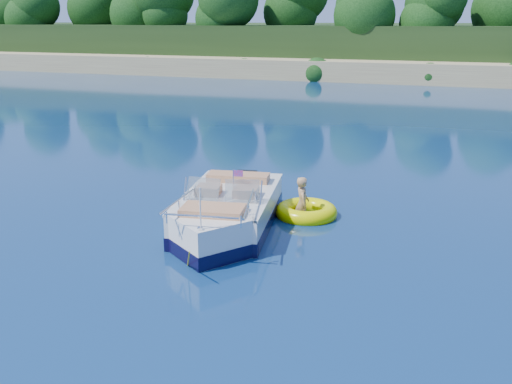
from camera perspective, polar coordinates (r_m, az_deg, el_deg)
ground at (r=9.81m, az=-1.29°, el=-10.07°), size 160.00×160.00×0.00m
shoreline at (r=72.09m, az=17.71°, el=13.30°), size 170.00×59.00×6.00m
treeline at (r=49.29m, az=16.91°, el=17.42°), size 150.00×7.12×8.19m
motorboat at (r=12.47m, az=-3.00°, el=-2.36°), size 2.47×5.29×1.77m
tow_tube at (r=13.50m, az=5.05°, el=-1.99°), size 1.53×1.53×0.39m
boy at (r=13.53m, az=4.60°, el=-2.39°), size 0.59×0.79×1.42m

